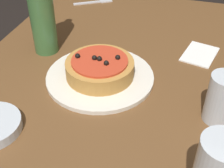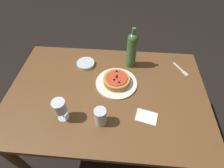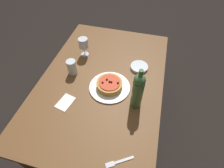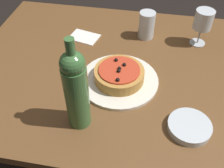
{
  "view_description": "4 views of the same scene",
  "coord_description": "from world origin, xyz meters",
  "views": [
    {
      "loc": [
        -0.6,
        -0.15,
        1.25
      ],
      "look_at": [
        0.01,
        0.03,
        0.76
      ],
      "focal_mm": 50.0,
      "sensor_mm": 36.0,
      "label": 1
    },
    {
      "loc": [
        0.1,
        -0.75,
        1.68
      ],
      "look_at": [
        0.03,
        0.04,
        0.77
      ],
      "focal_mm": 28.0,
      "sensor_mm": 36.0,
      "label": 2
    },
    {
      "loc": [
        0.84,
        0.3,
        1.73
      ],
      "look_at": [
        0.1,
        0.11,
        0.82
      ],
      "focal_mm": 28.0,
      "sensor_mm": 36.0,
      "label": 3
    },
    {
      "loc": [
        -0.04,
        0.79,
        1.43
      ],
      "look_at": [
        0.08,
        0.13,
        0.76
      ],
      "focal_mm": 42.0,
      "sensor_mm": 36.0,
      "label": 4
    }
  ],
  "objects": [
    {
      "name": "paper_napkin",
      "position": [
        0.27,
        -0.18,
        0.73
      ],
      "size": [
        0.15,
        0.12,
        0.0
      ],
      "color": "white",
      "rests_on": "dining_table"
    },
    {
      "name": "water_cup",
      "position": [
        -0.01,
        -0.24,
        0.79
      ],
      "size": [
        0.07,
        0.07,
        0.12
      ],
      "color": "silver",
      "rests_on": "dining_table"
    },
    {
      "name": "dinner_plate",
      "position": [
        0.06,
        0.08,
        0.74
      ],
      "size": [
        0.3,
        0.3,
        0.01
      ],
      "color": "white",
      "rests_on": "dining_table"
    },
    {
      "name": "fork",
      "position": [
        0.55,
        0.26,
        0.73
      ],
      "size": [
        0.1,
        0.15,
        0.0
      ],
      "rotation": [
        0.0,
        0.0,
        -1.02
      ],
      "color": "silver",
      "rests_on": "dining_table"
    },
    {
      "name": "pizza",
      "position": [
        0.06,
        0.08,
        0.77
      ],
      "size": [
        0.19,
        0.19,
        0.06
      ],
      "color": "#BC843D",
      "rests_on": "dinner_plate"
    },
    {
      "name": "wine_bottle",
      "position": [
        0.16,
        0.29,
        0.88
      ],
      "size": [
        0.07,
        0.07,
        0.33
      ],
      "color": "#3D6B38",
      "rests_on": "dining_table"
    },
    {
      "name": "wine_glass",
      "position": [
        -0.24,
        -0.23,
        0.85
      ],
      "size": [
        0.08,
        0.08,
        0.16
      ],
      "color": "silver",
      "rests_on": "dining_table"
    },
    {
      "name": "dining_table",
      "position": [
        0.0,
        0.0,
        0.65
      ],
      "size": [
        1.38,
        0.92,
        0.73
      ],
      "color": "brown",
      "rests_on": "ground_plane"
    }
  ]
}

